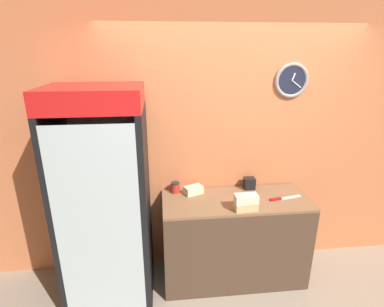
# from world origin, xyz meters

# --- Properties ---
(wall_back) EXTENTS (5.20, 0.09, 2.70)m
(wall_back) POSITION_xyz_m (0.00, 1.17, 1.35)
(wall_back) COLOR #D17547
(wall_back) RESTS_ON ground_plane
(prep_counter) EXTENTS (1.42, 0.57, 0.90)m
(prep_counter) POSITION_xyz_m (0.00, 0.83, 0.45)
(prep_counter) COLOR #4C3828
(prep_counter) RESTS_ON ground_plane
(beverage_cooler) EXTENTS (0.77, 0.71, 2.00)m
(beverage_cooler) POSITION_xyz_m (-1.22, 0.82, 1.09)
(beverage_cooler) COLOR black
(beverage_cooler) RESTS_ON ground_plane
(sandwich_stack_bottom) EXTENTS (0.21, 0.12, 0.07)m
(sandwich_stack_bottom) POSITION_xyz_m (0.04, 0.63, 0.94)
(sandwich_stack_bottom) COLOR tan
(sandwich_stack_bottom) RESTS_ON prep_counter
(sandwich_stack_middle) EXTENTS (0.21, 0.11, 0.07)m
(sandwich_stack_middle) POSITION_xyz_m (0.04, 0.63, 1.01)
(sandwich_stack_middle) COLOR beige
(sandwich_stack_middle) RESTS_ON sandwich_stack_bottom
(sandwich_flat_left) EXTENTS (0.21, 0.17, 0.08)m
(sandwich_flat_left) POSITION_xyz_m (-0.40, 1.00, 0.94)
(sandwich_flat_left) COLOR beige
(sandwich_flat_left) RESTS_ON prep_counter
(chefs_knife) EXTENTS (0.34, 0.11, 0.02)m
(chefs_knife) POSITION_xyz_m (0.44, 0.79, 0.91)
(chefs_knife) COLOR silver
(chefs_knife) RESTS_ON prep_counter
(condiment_jar) EXTENTS (0.09, 0.09, 0.11)m
(condiment_jar) POSITION_xyz_m (-0.57, 1.05, 0.95)
(condiment_jar) COLOR #B72D23
(condiment_jar) RESTS_ON prep_counter
(napkin_dispenser) EXTENTS (0.11, 0.09, 0.12)m
(napkin_dispenser) POSITION_xyz_m (0.19, 1.05, 0.96)
(napkin_dispenser) COLOR black
(napkin_dispenser) RESTS_ON prep_counter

